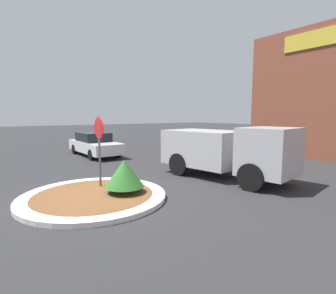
# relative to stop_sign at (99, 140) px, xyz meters

# --- Properties ---
(ground_plane) EXTENTS (120.00, 120.00, 0.00)m
(ground_plane) POSITION_rel_stop_sign_xyz_m (0.74, -0.51, -1.67)
(ground_plane) COLOR #2D2D30
(traffic_island) EXTENTS (4.23, 4.23, 0.13)m
(traffic_island) POSITION_rel_stop_sign_xyz_m (0.74, -0.51, -1.61)
(traffic_island) COLOR silver
(traffic_island) RESTS_ON ground_plane
(stop_sign) EXTENTS (0.70, 0.07, 2.41)m
(stop_sign) POSITION_rel_stop_sign_xyz_m (0.00, 0.00, 0.00)
(stop_sign) COLOR #4C4C51
(stop_sign) RESTS_ON ground_plane
(island_shrub) EXTENTS (1.18, 1.18, 1.00)m
(island_shrub) POSITION_rel_stop_sign_xyz_m (1.11, 0.31, -0.95)
(island_shrub) COLOR brown
(island_shrub) RESTS_ON traffic_island
(utility_truck) EXTENTS (5.37, 2.69, 2.03)m
(utility_truck) POSITION_rel_stop_sign_xyz_m (1.30, 4.56, -0.55)
(utility_truck) COLOR #B2B2B7
(utility_truck) RESTS_ON ground_plane
(parked_sedan_white) EXTENTS (4.77, 1.77, 1.40)m
(parked_sedan_white) POSITION_rel_stop_sign_xyz_m (-7.35, 2.64, -0.97)
(parked_sedan_white) COLOR silver
(parked_sedan_white) RESTS_ON ground_plane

